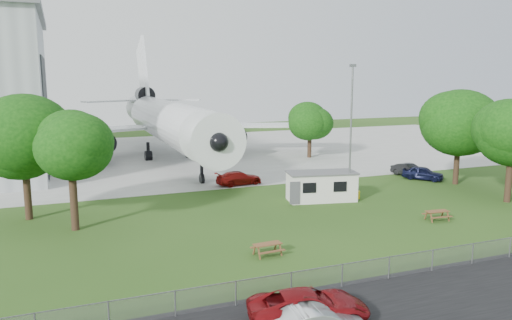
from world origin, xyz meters
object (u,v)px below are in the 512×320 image
object	(u,v)px
airliner	(167,119)
picnic_west	(267,255)
picnic_east	(437,220)
site_cabin	(322,186)

from	to	relation	value
airliner	picnic_west	xyz separation A→B (m)	(-1.83, -39.46, -5.27)
picnic_east	picnic_west	bearing A→B (deg)	-166.29
site_cabin	airliner	bearing A→B (deg)	105.94
airliner	picnic_east	distance (m)	39.97
picnic_west	airliner	bearing A→B (deg)	83.61
airliner	site_cabin	xyz separation A→B (m)	(8.12, -28.41, -3.96)
site_cabin	picnic_west	xyz separation A→B (m)	(-9.95, -11.05, -1.31)
picnic_west	picnic_east	world-z (taller)	same
site_cabin	picnic_east	bearing A→B (deg)	-59.00
site_cabin	picnic_east	size ratio (longest dim) A/B	3.86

